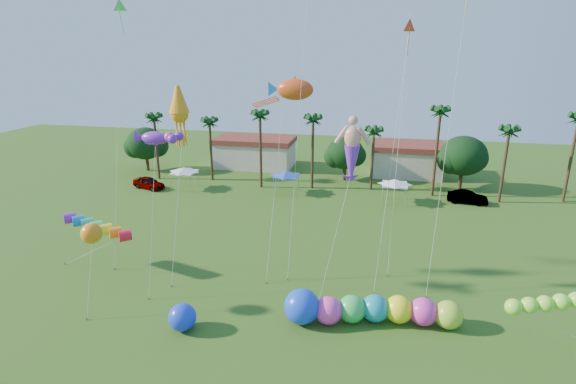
% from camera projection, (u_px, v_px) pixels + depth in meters
% --- Properties ---
extents(tree_line, '(69.46, 8.91, 11.00)m').
position_uv_depth(tree_line, '(363.00, 154.00, 63.35)').
color(tree_line, '#3A2819').
rests_on(tree_line, ground).
extents(buildings_row, '(35.00, 7.00, 4.00)m').
position_uv_depth(buildings_row, '(322.00, 158.00, 70.96)').
color(buildings_row, beige).
rests_on(buildings_row, ground).
extents(tent_row, '(31.00, 4.00, 0.60)m').
position_uv_depth(tent_row, '(285.00, 175.00, 58.58)').
color(tent_row, white).
rests_on(tent_row, ground).
extents(car_a, '(5.14, 3.38, 1.63)m').
position_uv_depth(car_a, '(149.00, 183.00, 61.82)').
color(car_a, '#4C4C54').
rests_on(car_a, ground).
extents(car_b, '(4.96, 2.23, 1.58)m').
position_uv_depth(car_b, '(467.00, 197.00, 55.85)').
color(car_b, '#4C4C54').
rests_on(car_b, ground).
extents(spectator_b, '(0.96, 1.02, 1.66)m').
position_uv_depth(spectator_b, '(367.00, 311.00, 31.51)').
color(spectator_b, gray).
rests_on(spectator_b, ground).
extents(caterpillar_inflatable, '(12.43, 3.98, 2.52)m').
position_uv_depth(caterpillar_inflatable, '(365.00, 309.00, 31.33)').
color(caterpillar_inflatable, '#FA41B5').
rests_on(caterpillar_inflatable, ground).
extents(blue_ball, '(1.91, 1.91, 1.91)m').
position_uv_depth(blue_ball, '(182.00, 317.00, 30.60)').
color(blue_ball, '#1B3CF4').
rests_on(blue_ball, ground).
extents(rainbow_tube, '(8.17, 4.41, 4.07)m').
position_uv_depth(rainbow_tube, '(106.00, 234.00, 37.69)').
color(rainbow_tube, red).
rests_on(rainbow_tube, ground).
extents(green_worm, '(10.05, 1.32, 3.89)m').
position_uv_depth(green_worm, '(513.00, 307.00, 27.60)').
color(green_worm, '#93FF38').
rests_on(green_worm, ground).
extents(orange_ball_kite, '(1.81, 2.72, 6.71)m').
position_uv_depth(orange_ball_kite, '(92.00, 233.00, 31.79)').
color(orange_ball_kite, orange).
rests_on(orange_ball_kite, ground).
extents(merman_kite, '(3.03, 5.38, 13.28)m').
position_uv_depth(merman_kite, '(352.00, 154.00, 34.02)').
color(merman_kite, '#E1977F').
rests_on(merman_kite, ground).
extents(fish_kite, '(4.65, 5.87, 16.21)m').
position_uv_depth(fish_kite, '(295.00, 90.00, 36.64)').
color(fish_kite, '#D24817').
rests_on(fish_kite, ground).
extents(squid_kite, '(1.69, 4.54, 15.80)m').
position_uv_depth(squid_kite, '(179.00, 114.00, 35.69)').
color(squid_kite, orange).
rests_on(squid_kite, ground).
extents(lobster_kite, '(3.76, 4.21, 12.74)m').
position_uv_depth(lobster_kite, '(155.00, 138.00, 33.74)').
color(lobster_kite, purple).
rests_on(lobster_kite, ground).
extents(delta_kite_red, '(2.00, 5.23, 20.59)m').
position_uv_depth(delta_kite_red, '(409.00, 32.00, 33.42)').
color(delta_kite_red, '#D74317').
rests_on(delta_kite_red, ground).
extents(delta_kite_green, '(1.40, 4.46, 22.31)m').
position_uv_depth(delta_kite_green, '(120.00, 12.00, 36.35)').
color(delta_kite_green, '#37EC48').
rests_on(delta_kite_green, ground).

